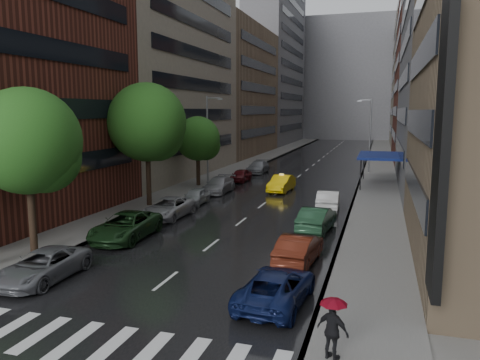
% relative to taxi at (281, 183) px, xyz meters
% --- Properties ---
extents(ground, '(220.00, 220.00, 0.00)m').
position_rel_taxi_xyz_m(ground, '(-0.18, -28.87, -0.79)').
color(ground, gray).
rests_on(ground, ground).
extents(road, '(14.00, 140.00, 0.01)m').
position_rel_taxi_xyz_m(road, '(-0.18, 21.13, -0.78)').
color(road, black).
rests_on(road, ground).
extents(sidewalk_left, '(4.00, 140.00, 0.15)m').
position_rel_taxi_xyz_m(sidewalk_left, '(-9.18, 21.13, -0.71)').
color(sidewalk_left, gray).
rests_on(sidewalk_left, ground).
extents(sidewalk_right, '(4.00, 140.00, 0.15)m').
position_rel_taxi_xyz_m(sidewalk_right, '(8.82, 21.13, -0.71)').
color(sidewalk_right, gray).
rests_on(sidewalk_right, ground).
extents(crosswalk, '(13.15, 2.80, 0.01)m').
position_rel_taxi_xyz_m(crosswalk, '(0.02, -30.87, -0.77)').
color(crosswalk, silver).
rests_on(crosswalk, ground).
extents(buildings_left, '(8.00, 108.00, 38.00)m').
position_rel_taxi_xyz_m(buildings_left, '(-15.18, 29.92, 15.20)').
color(buildings_left, maroon).
rests_on(buildings_left, ground).
extents(buildings_right, '(8.05, 109.10, 36.00)m').
position_rel_taxi_xyz_m(buildings_right, '(14.82, 27.83, 14.25)').
color(buildings_right, '#937A5B').
rests_on(buildings_right, ground).
extents(building_far, '(40.00, 14.00, 32.00)m').
position_rel_taxi_xyz_m(building_far, '(-0.18, 89.13, 15.21)').
color(building_far, slate).
rests_on(building_far, ground).
extents(tree_near, '(5.62, 5.62, 8.96)m').
position_rel_taxi_xyz_m(tree_near, '(-8.78, -23.27, 5.35)').
color(tree_near, '#382619').
rests_on(tree_near, ground).
extents(tree_mid, '(6.22, 6.22, 9.91)m').
position_rel_taxi_xyz_m(tree_mid, '(-8.78, -10.10, 6.00)').
color(tree_mid, '#382619').
rests_on(tree_mid, ground).
extents(tree_far, '(4.49, 4.49, 7.16)m').
position_rel_taxi_xyz_m(tree_far, '(-8.78, 0.52, 4.11)').
color(tree_far, '#382619').
rests_on(tree_far, ground).
extents(taxi, '(2.00, 4.88, 1.57)m').
position_rel_taxi_xyz_m(taxi, '(0.00, 0.00, 0.00)').
color(taxi, yellow).
rests_on(taxi, ground).
extents(parked_cars_left, '(2.92, 43.89, 1.61)m').
position_rel_taxi_xyz_m(parked_cars_left, '(-5.58, -9.21, -0.05)').
color(parked_cars_left, slate).
rests_on(parked_cars_left, ground).
extents(parked_cars_right, '(2.73, 23.87, 1.61)m').
position_rel_taxi_xyz_m(parked_cars_right, '(5.22, -17.68, -0.02)').
color(parked_cars_right, '#0F1946').
rests_on(parked_cars_right, ground).
extents(ped_red_umbrella, '(1.17, 0.88, 2.01)m').
position_rel_taxi_xyz_m(ped_red_umbrella, '(7.85, -29.82, 0.54)').
color(ped_red_umbrella, black).
rests_on(ped_red_umbrella, sidewalk_right).
extents(street_lamp_left, '(1.74, 0.22, 9.00)m').
position_rel_taxi_xyz_m(street_lamp_left, '(-7.90, 1.13, 4.10)').
color(street_lamp_left, gray).
rests_on(street_lamp_left, sidewalk_left).
extents(street_lamp_right, '(1.74, 0.22, 9.00)m').
position_rel_taxi_xyz_m(street_lamp_right, '(7.55, 16.13, 4.10)').
color(street_lamp_right, gray).
rests_on(street_lamp_right, sidewalk_right).
extents(awning, '(4.00, 8.00, 3.12)m').
position_rel_taxi_xyz_m(awning, '(8.81, 6.13, 2.35)').
color(awning, navy).
rests_on(awning, sidewalk_right).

